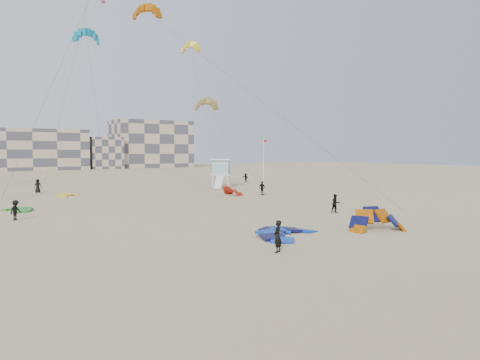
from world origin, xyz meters
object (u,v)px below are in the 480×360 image
kite_ground_blue (287,236)px  kitesurfer_main (278,236)px  kite_ground_orange (377,231)px  lifeguard_tower_near (222,173)px

kite_ground_blue → kitesurfer_main: 5.15m
kite_ground_blue → kite_ground_orange: size_ratio=1.24×
lifeguard_tower_near → kitesurfer_main: bearing=-78.3°
kite_ground_orange → kitesurfer_main: bearing=-152.6°
kite_ground_orange → lifeguard_tower_near: 40.75m
kite_ground_orange → kitesurfer_main: kite_ground_orange is taller
lifeguard_tower_near → kite_ground_blue: bearing=-76.2°
kite_ground_orange → lifeguard_tower_near: lifeguard_tower_near is taller
kite_ground_orange → kitesurfer_main: 10.14m
kite_ground_orange → lifeguard_tower_near: (11.47, 39.04, 2.13)m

